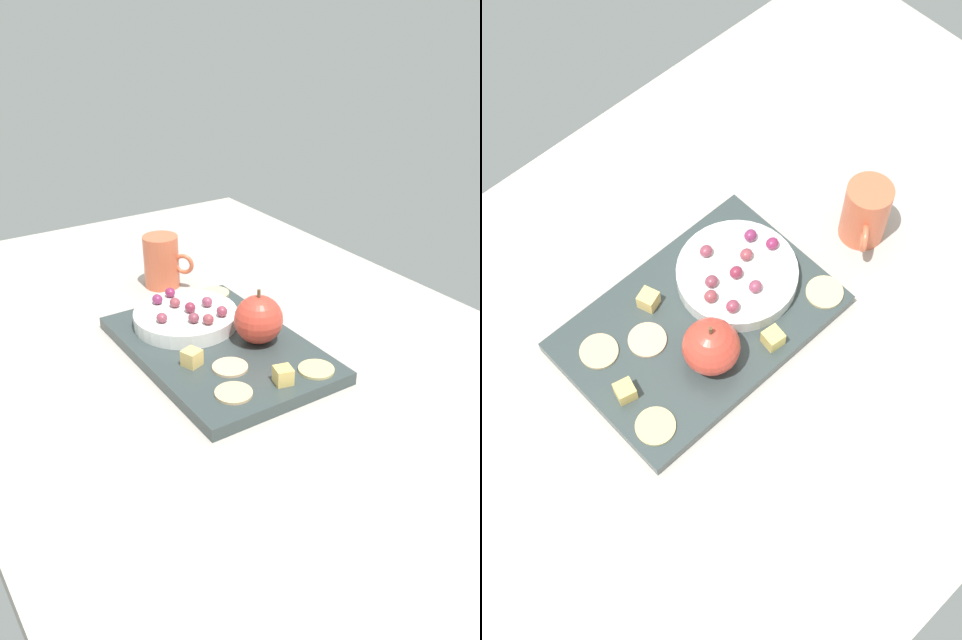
# 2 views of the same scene
# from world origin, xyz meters

# --- Properties ---
(table) EXTENTS (1.40, 0.86, 0.04)m
(table) POSITION_xyz_m (0.00, 0.00, 0.02)
(table) COLOR #B5ABA2
(table) RESTS_ON ground
(platter) EXTENTS (0.36, 0.24, 0.02)m
(platter) POSITION_xyz_m (-0.00, 0.04, 0.05)
(platter) COLOR #344040
(platter) RESTS_ON table
(serving_dish) EXTENTS (0.17, 0.17, 0.02)m
(serving_dish) POSITION_xyz_m (0.08, 0.05, 0.07)
(serving_dish) COLOR white
(serving_dish) RESTS_ON platter
(apple_whole) EXTENTS (0.08, 0.08, 0.08)m
(apple_whole) POSITION_xyz_m (-0.03, -0.02, 0.09)
(apple_whole) COLOR #D03F30
(apple_whole) RESTS_ON platter
(apple_stem) EXTENTS (0.00, 0.00, 0.01)m
(apple_stem) POSITION_xyz_m (-0.03, -0.02, 0.14)
(apple_stem) COLOR brown
(apple_stem) RESTS_ON apple_whole
(cheese_cube_0) EXTENTS (0.03, 0.03, 0.02)m
(cheese_cube_0) POSITION_xyz_m (-0.03, 0.10, 0.07)
(cheese_cube_0) COLOR #F1C86F
(cheese_cube_0) RESTS_ON platter
(cheese_cube_1) EXTENTS (0.03, 0.03, 0.02)m
(cheese_cube_1) POSITION_xyz_m (-0.14, 0.02, 0.07)
(cheese_cube_1) COLOR #EDC667
(cheese_cube_1) RESTS_ON platter
(cheese_cube_2) EXTENTS (0.03, 0.03, 0.02)m
(cheese_cube_2) POSITION_xyz_m (0.05, -0.06, 0.07)
(cheese_cube_2) COLOR #EFD36B
(cheese_cube_2) RESTS_ON platter
(cracker_0) EXTENTS (0.05, 0.05, 0.00)m
(cracker_0) POSITION_xyz_m (-0.14, -0.04, 0.06)
(cracker_0) COLOR #D3BE7E
(cracker_0) RESTS_ON platter
(cracker_1) EXTENTS (0.05, 0.05, 0.00)m
(cracker_1) POSITION_xyz_m (-0.13, 0.09, 0.06)
(cracker_1) COLOR #D6B485
(cracker_1) RESTS_ON platter
(cracker_2) EXTENTS (0.05, 0.05, 0.00)m
(cracker_2) POSITION_xyz_m (-0.07, 0.06, 0.06)
(cracker_2) COLOR #E0B48D
(cracker_2) RESTS_ON platter
(cracker_3) EXTENTS (0.05, 0.05, 0.00)m
(cracker_3) POSITION_xyz_m (0.15, -0.05, 0.06)
(cracker_3) COLOR #DEC18A
(cracker_3) RESTS_ON platter
(grape_0) EXTENTS (0.02, 0.02, 0.02)m
(grape_0) POSITION_xyz_m (0.14, 0.04, 0.09)
(grape_0) COLOR #8A2651
(grape_0) RESTS_ON serving_dish
(grape_1) EXTENTS (0.02, 0.02, 0.02)m
(grape_1) POSITION_xyz_m (0.04, 0.05, 0.09)
(grape_1) COLOR brown
(grape_1) RESTS_ON serving_dish
(grape_2) EXTENTS (0.02, 0.02, 0.02)m
(grape_2) POSITION_xyz_m (0.13, 0.07, 0.09)
(grape_2) COLOR #822B57
(grape_2) RESTS_ON serving_dish
(grape_3) EXTENTS (0.02, 0.02, 0.02)m
(grape_3) POSITION_xyz_m (0.08, 0.01, 0.09)
(grape_3) COLOR #913F58
(grape_3) RESTS_ON serving_dish
(grape_4) EXTENTS (0.02, 0.02, 0.02)m
(grape_4) POSITION_xyz_m (0.07, 0.10, 0.09)
(grape_4) COLOR #8C3B4C
(grape_4) RESTS_ON serving_dish
(grape_5) EXTENTS (0.02, 0.02, 0.02)m
(grape_5) POSITION_xyz_m (0.03, 0.01, 0.09)
(grape_5) COLOR #90394E
(grape_5) RESTS_ON serving_dish
(grape_6) EXTENTS (0.02, 0.02, 0.02)m
(grape_6) POSITION_xyz_m (0.02, 0.04, 0.09)
(grape_6) COLOR #923E45
(grape_6) RESTS_ON serving_dish
(grape_7) EXTENTS (0.02, 0.02, 0.02)m
(grape_7) POSITION_xyz_m (0.11, 0.05, 0.09)
(grape_7) COLOR #943E47
(grape_7) RESTS_ON serving_dish
(grape_8) EXTENTS (0.02, 0.02, 0.02)m
(grape_8) POSITION_xyz_m (0.07, 0.04, 0.09)
(grape_8) COLOR maroon
(grape_8) RESTS_ON serving_dish
(cup) EXTENTS (0.09, 0.08, 0.10)m
(cup) POSITION_xyz_m (0.28, -0.01, 0.09)
(cup) COLOR #DE6542
(cup) RESTS_ON table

